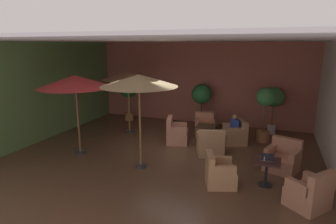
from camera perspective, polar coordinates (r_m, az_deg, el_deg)
name	(u,v)px	position (r m, az deg, el deg)	size (l,w,h in m)	color
ground_plane	(163,156)	(9.09, -1.01, -8.91)	(9.58, 8.85, 0.02)	brown
wall_back_brick	(200,83)	(12.70, 6.41, 5.74)	(9.58, 0.08, 3.55)	#A4594A
wall_left_accent	(41,92)	(11.23, -24.20, 3.67)	(0.08, 8.85, 3.55)	#547741
ceiling_slab	(162,40)	(8.42, -1.11, 14.33)	(9.58, 8.85, 0.06)	silver
cafe_table_front_left	(267,167)	(7.54, 19.19, -10.29)	(0.64, 0.64, 0.66)	black
armchair_front_left_north	(219,173)	(7.36, 10.20, -12.00)	(0.91, 0.91, 0.82)	tan
armchair_front_left_east	(309,194)	(6.99, 26.49, -14.52)	(1.02, 1.03, 0.90)	#AF7558
armchair_front_left_south	(283,159)	(8.64, 22.00, -8.76)	(1.03, 1.02, 0.88)	tan
cafe_table_front_right	(206,130)	(10.13, 7.64, -3.56)	(0.67, 0.67, 0.66)	black
armchair_front_right_north	(235,135)	(10.44, 13.31, -4.43)	(1.02, 1.05, 0.83)	tan
armchair_front_right_east	(204,127)	(11.19, 7.31, -2.96)	(0.92, 0.97, 0.84)	#BD7857
armchair_front_right_south	(176,134)	(10.19, 1.66, -4.35)	(0.91, 0.97, 0.93)	tan
armchair_front_right_west	(210,145)	(9.20, 8.47, -6.53)	(1.01, 0.99, 0.89)	tan
patio_umbrella_tall_red	(75,82)	(9.18, -18.11, 5.78)	(2.27, 2.27, 2.53)	#2D2D2D
patio_umbrella_center_beige	(128,76)	(11.13, -8.04, 7.18)	(2.04, 2.04, 2.45)	#2D2D2D
patio_umbrella_near_wall	(139,81)	(7.71, -5.83, 6.17)	(2.11, 2.11, 2.66)	#2D2D2D
potted_tree_left_corner	(265,106)	(10.64, 18.91, 1.18)	(0.67, 0.67, 1.98)	#AD6C40
potted_tree_mid_left	(201,98)	(12.08, 6.73, 2.84)	(0.84, 0.84, 1.84)	#3A3336
potted_tree_mid_right	(128,90)	(13.17, -7.95, 4.33)	(0.87, 0.87, 1.95)	#AA6C43
potted_tree_right_corner	(274,100)	(11.77, 20.47, 2.34)	(0.77, 0.77, 1.84)	silver
patron_blue_shirt	(235,124)	(10.32, 13.20, -2.46)	(0.34, 0.42, 0.64)	#29429F
iced_drink_cup	(264,158)	(7.45, 18.74, -8.76)	(0.08, 0.08, 0.11)	white
open_laptop	(267,158)	(7.48, 19.30, -8.75)	(0.32, 0.25, 0.20)	#9EA0A5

